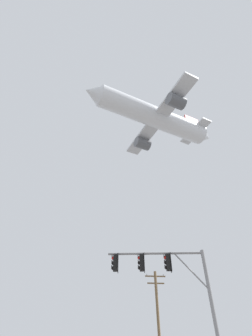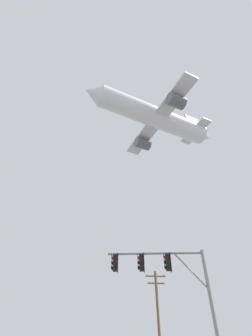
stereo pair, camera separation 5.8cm
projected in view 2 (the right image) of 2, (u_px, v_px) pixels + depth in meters
The scene contains 3 objects.
signal_pole_near at pixel (167, 275), 13.71m from camera, with size 5.58×0.93×6.05m.
utility_pole at pixel (158, 313), 24.42m from camera, with size 2.20×0.28×8.36m.
airplane at pixel (154, 117), 40.25m from camera, with size 22.85×17.64×6.40m.
Camera 2 is at (0.66, -6.99, 1.16)m, focal length 26.35 mm.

